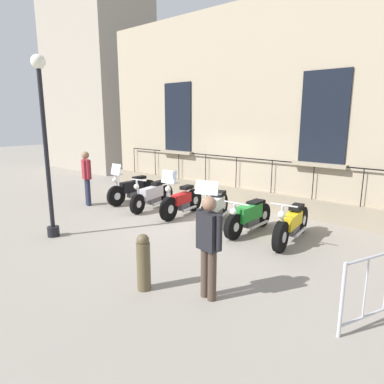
% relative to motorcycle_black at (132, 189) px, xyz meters
% --- Properties ---
extents(ground_plane, '(60.00, 60.00, 0.00)m').
position_rel_motorcycle_black_xyz_m(ground_plane, '(-0.05, 2.85, -0.45)').
color(ground_plane, gray).
extents(building_facade, '(0.82, 12.05, 6.23)m').
position_rel_motorcycle_black_xyz_m(building_facade, '(-2.37, 2.85, 2.58)').
color(building_facade, tan).
rests_on(building_facade, ground_plane).
extents(motorcycle_black, '(2.09, 0.53, 1.38)m').
position_rel_motorcycle_black_xyz_m(motorcycle_black, '(0.00, 0.00, 0.00)').
color(motorcycle_black, black).
rests_on(motorcycle_black, ground_plane).
extents(motorcycle_silver, '(2.13, 0.66, 1.04)m').
position_rel_motorcycle_black_xyz_m(motorcycle_silver, '(0.10, 1.09, -0.03)').
color(motorcycle_silver, black).
rests_on(motorcycle_silver, ground_plane).
extents(motorcycle_red, '(1.94, 0.58, 1.41)m').
position_rel_motorcycle_black_xyz_m(motorcycle_red, '(0.12, 2.35, -0.02)').
color(motorcycle_red, black).
rests_on(motorcycle_red, ground_plane).
extents(motorcycle_white, '(1.93, 0.88, 1.27)m').
position_rel_motorcycle_black_xyz_m(motorcycle_white, '(0.04, 3.50, -0.01)').
color(motorcycle_white, black).
rests_on(motorcycle_white, ground_plane).
extents(motorcycle_green, '(1.96, 0.68, 0.88)m').
position_rel_motorcycle_black_xyz_m(motorcycle_green, '(0.13, 4.63, -0.04)').
color(motorcycle_green, black).
rests_on(motorcycle_green, ground_plane).
extents(motorcycle_yellow, '(2.16, 0.59, 1.03)m').
position_rel_motorcycle_black_xyz_m(motorcycle_yellow, '(0.04, 5.73, -0.04)').
color(motorcycle_yellow, black).
rests_on(motorcycle_yellow, ground_plane).
extents(lamppost, '(0.32, 0.32, 4.18)m').
position_rel_motorcycle_black_xyz_m(lamppost, '(3.46, 1.19, 1.87)').
color(lamppost, black).
rests_on(lamppost, ground_plane).
extents(bollard, '(0.23, 0.23, 0.97)m').
position_rel_motorcycle_black_xyz_m(bollard, '(3.79, 4.85, 0.04)').
color(bollard, brown).
rests_on(bollard, ground_plane).
extents(pedestrian_standing, '(0.33, 0.51, 1.76)m').
position_rel_motorcycle_black_xyz_m(pedestrian_standing, '(1.20, -0.81, 0.56)').
color(pedestrian_standing, '#23283D').
rests_on(pedestrian_standing, ground_plane).
extents(pedestrian_walking, '(0.27, 0.53, 1.67)m').
position_rel_motorcycle_black_xyz_m(pedestrian_walking, '(3.31, 5.84, 0.49)').
color(pedestrian_walking, '#47382D').
rests_on(pedestrian_walking, ground_plane).
extents(distant_building, '(3.64, 5.80, 13.72)m').
position_rel_motorcycle_black_xyz_m(distant_building, '(-4.41, -8.03, 6.41)').
color(distant_building, '#9E9384').
rests_on(distant_building, ground_plane).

